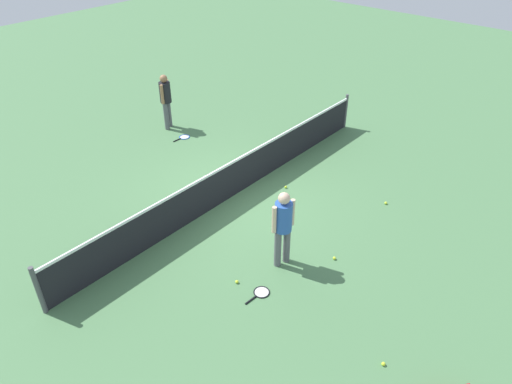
# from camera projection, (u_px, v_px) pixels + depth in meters

# --- Properties ---
(ground_plane) EXTENTS (40.00, 40.00, 0.00)m
(ground_plane) POSITION_uv_depth(u_px,v_px,m) (235.00, 194.00, 11.68)
(ground_plane) COLOR #4C7A4C
(court_net) EXTENTS (10.09, 0.09, 1.07)m
(court_net) POSITION_uv_depth(u_px,v_px,m) (234.00, 177.00, 11.40)
(court_net) COLOR #4C4C51
(court_net) RESTS_ON ground_plane
(player_near_side) EXTENTS (0.53, 0.42, 1.70)m
(player_near_side) POSITION_uv_depth(u_px,v_px,m) (283.00, 223.00, 9.07)
(player_near_side) COLOR #595960
(player_near_side) RESTS_ON ground_plane
(player_far_side) EXTENTS (0.50, 0.46, 1.70)m
(player_far_side) POSITION_uv_depth(u_px,v_px,m) (166.00, 97.00, 14.23)
(player_far_side) COLOR #595960
(player_far_side) RESTS_ON ground_plane
(tennis_racket_near_player) EXTENTS (0.59, 0.34, 0.03)m
(tennis_racket_near_player) POSITION_uv_depth(u_px,v_px,m) (261.00, 293.00, 8.91)
(tennis_racket_near_player) COLOR black
(tennis_racket_near_player) RESTS_ON ground_plane
(tennis_racket_far_player) EXTENTS (0.59, 0.32, 0.03)m
(tennis_racket_far_player) POSITION_uv_depth(u_px,v_px,m) (184.00, 137.00, 14.21)
(tennis_racket_far_player) COLOR blue
(tennis_racket_far_player) RESTS_ON ground_plane
(tennis_ball_near_player) EXTENTS (0.07, 0.07, 0.07)m
(tennis_ball_near_player) POSITION_uv_depth(u_px,v_px,m) (334.00, 258.00, 9.69)
(tennis_ball_near_player) COLOR #C6E033
(tennis_ball_near_player) RESTS_ON ground_plane
(tennis_ball_midcourt) EXTENTS (0.07, 0.07, 0.07)m
(tennis_ball_midcourt) POSITION_uv_depth(u_px,v_px,m) (386.00, 203.00, 11.32)
(tennis_ball_midcourt) COLOR #C6E033
(tennis_ball_midcourt) RESTS_ON ground_plane
(tennis_ball_baseline) EXTENTS (0.07, 0.07, 0.07)m
(tennis_ball_baseline) POSITION_uv_depth(u_px,v_px,m) (286.00, 187.00, 11.90)
(tennis_ball_baseline) COLOR #C6E033
(tennis_ball_baseline) RESTS_ON ground_plane
(tennis_ball_stray_left) EXTENTS (0.07, 0.07, 0.07)m
(tennis_ball_stray_left) POSITION_uv_depth(u_px,v_px,m) (383.00, 364.00, 7.59)
(tennis_ball_stray_left) COLOR #C6E033
(tennis_ball_stray_left) RESTS_ON ground_plane
(tennis_ball_stray_right) EXTENTS (0.07, 0.07, 0.07)m
(tennis_ball_stray_right) POSITION_uv_depth(u_px,v_px,m) (237.00, 282.00, 9.12)
(tennis_ball_stray_right) COLOR #C6E033
(tennis_ball_stray_right) RESTS_ON ground_plane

